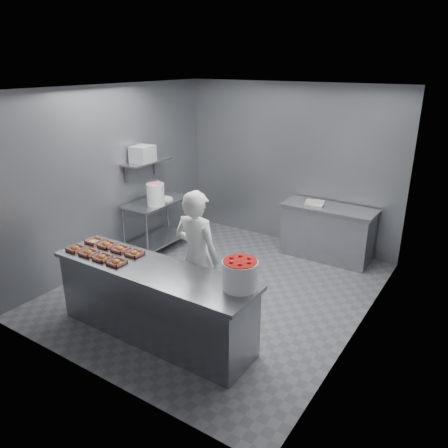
# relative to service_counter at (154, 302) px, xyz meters

# --- Properties ---
(floor) EXTENTS (4.50, 4.50, 0.00)m
(floor) POSITION_rel_service_counter_xyz_m (0.00, 1.35, -0.45)
(floor) COLOR #4C4C51
(floor) RESTS_ON ground
(ceiling) EXTENTS (4.50, 4.50, 0.00)m
(ceiling) POSITION_rel_service_counter_xyz_m (0.00, 1.35, 2.35)
(ceiling) COLOR white
(ceiling) RESTS_ON wall_back
(wall_back) EXTENTS (4.00, 0.04, 2.80)m
(wall_back) POSITION_rel_service_counter_xyz_m (0.00, 3.60, 0.95)
(wall_back) COLOR slate
(wall_back) RESTS_ON ground
(wall_left) EXTENTS (0.04, 4.50, 2.80)m
(wall_left) POSITION_rel_service_counter_xyz_m (-2.00, 1.35, 0.95)
(wall_left) COLOR slate
(wall_left) RESTS_ON ground
(wall_right) EXTENTS (0.04, 4.50, 2.80)m
(wall_right) POSITION_rel_service_counter_xyz_m (2.00, 1.35, 0.95)
(wall_right) COLOR slate
(wall_right) RESTS_ON ground
(service_counter) EXTENTS (2.60, 0.70, 0.90)m
(service_counter) POSITION_rel_service_counter_xyz_m (0.00, 0.00, 0.00)
(service_counter) COLOR slate
(service_counter) RESTS_ON ground
(prep_table) EXTENTS (0.60, 1.20, 0.90)m
(prep_table) POSITION_rel_service_counter_xyz_m (-1.65, 1.95, 0.14)
(prep_table) COLOR slate
(prep_table) RESTS_ON ground
(back_counter) EXTENTS (1.50, 0.60, 0.90)m
(back_counter) POSITION_rel_service_counter_xyz_m (0.90, 3.25, -0.00)
(back_counter) COLOR slate
(back_counter) RESTS_ON ground
(wall_shelf) EXTENTS (0.35, 0.90, 0.03)m
(wall_shelf) POSITION_rel_service_counter_xyz_m (-1.82, 1.95, 1.10)
(wall_shelf) COLOR slate
(wall_shelf) RESTS_ON wall_left
(tray_0) EXTENTS (0.19, 0.18, 0.06)m
(tray_0) POSITION_rel_service_counter_xyz_m (-1.14, -0.15, 0.47)
(tray_0) COLOR tan
(tray_0) RESTS_ON service_counter
(tray_1) EXTENTS (0.19, 0.18, 0.06)m
(tray_1) POSITION_rel_service_counter_xyz_m (-0.90, -0.15, 0.47)
(tray_1) COLOR tan
(tray_1) RESTS_ON service_counter
(tray_2) EXTENTS (0.19, 0.18, 0.06)m
(tray_2) POSITION_rel_service_counter_xyz_m (-0.66, -0.15, 0.47)
(tray_2) COLOR tan
(tray_2) RESTS_ON service_counter
(tray_3) EXTENTS (0.19, 0.18, 0.06)m
(tray_3) POSITION_rel_service_counter_xyz_m (-0.42, -0.15, 0.47)
(tray_3) COLOR tan
(tray_3) RESTS_ON service_counter
(tray_4) EXTENTS (0.19, 0.18, 0.04)m
(tray_4) POSITION_rel_service_counter_xyz_m (-1.14, 0.15, 0.47)
(tray_4) COLOR tan
(tray_4) RESTS_ON service_counter
(tray_5) EXTENTS (0.19, 0.18, 0.06)m
(tray_5) POSITION_rel_service_counter_xyz_m (-0.90, 0.15, 0.47)
(tray_5) COLOR tan
(tray_5) RESTS_ON service_counter
(tray_6) EXTENTS (0.19, 0.18, 0.06)m
(tray_6) POSITION_rel_service_counter_xyz_m (-0.66, 0.15, 0.47)
(tray_6) COLOR tan
(tray_6) RESTS_ON service_counter
(tray_7) EXTENTS (0.19, 0.18, 0.06)m
(tray_7) POSITION_rel_service_counter_xyz_m (-0.42, 0.15, 0.47)
(tray_7) COLOR tan
(tray_7) RESTS_ON service_counter
(worker) EXTENTS (0.62, 0.41, 1.71)m
(worker) POSITION_rel_service_counter_xyz_m (0.19, 0.60, 0.40)
(worker) COLOR white
(worker) RESTS_ON ground
(strawberry_tub) EXTENTS (0.38, 0.38, 0.31)m
(strawberry_tub) POSITION_rel_service_counter_xyz_m (1.08, 0.15, 0.61)
(strawberry_tub) COLOR white
(strawberry_tub) RESTS_ON service_counter
(glaze_bucket) EXTENTS (0.30, 0.28, 0.44)m
(glaze_bucket) POSITION_rel_service_counter_xyz_m (-1.51, 1.78, 0.64)
(glaze_bucket) COLOR white
(glaze_bucket) RESTS_ON prep_table
(bucket_lid) EXTENTS (0.32, 0.32, 0.02)m
(bucket_lid) POSITION_rel_service_counter_xyz_m (-1.61, 2.06, 0.46)
(bucket_lid) COLOR white
(bucket_lid) RESTS_ON prep_table
(rag) EXTENTS (0.17, 0.15, 0.02)m
(rag) POSITION_rel_service_counter_xyz_m (-1.51, 2.06, 0.46)
(rag) COLOR #CCB28C
(rag) RESTS_ON prep_table
(appliance) EXTENTS (0.33, 0.37, 0.26)m
(appliance) POSITION_rel_service_counter_xyz_m (-1.82, 1.86, 1.24)
(appliance) COLOR gray
(appliance) RESTS_ON wall_shelf
(paper_stack) EXTENTS (0.33, 0.26, 0.05)m
(paper_stack) POSITION_rel_service_counter_xyz_m (0.65, 3.25, 0.47)
(paper_stack) COLOR silver
(paper_stack) RESTS_ON back_counter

